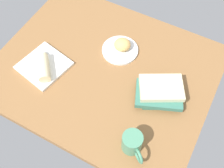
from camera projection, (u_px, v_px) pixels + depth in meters
dining_table at (104, 71)px, 142.70cm from camera, size 110.00×90.00×4.00cm
round_plate at (120, 50)px, 146.43cm from camera, size 19.28×19.28×1.40cm
scone_pastry at (122, 45)px, 143.59cm from camera, size 11.39×11.16×6.12cm
square_plate at (44, 66)px, 140.99cm from camera, size 26.03×26.03×1.60cm
sauce_cup at (42, 56)px, 141.61cm from camera, size 4.53×4.53×2.64cm
breakfast_wrap at (44, 67)px, 135.84cm from camera, size 14.05×15.05×5.80cm
book_stack at (160, 92)px, 129.00cm from camera, size 25.76×24.29×7.77cm
coffee_mug at (132, 143)px, 114.55cm from camera, size 12.37×10.98×10.41cm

